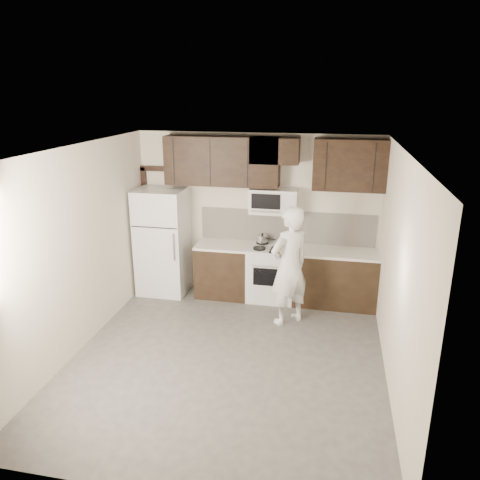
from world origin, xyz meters
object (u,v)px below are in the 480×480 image
(refrigerator, at_px, (163,241))
(person, at_px, (289,266))
(stove, at_px, (271,273))
(microwave, at_px, (274,201))

(refrigerator, relative_size, person, 1.00)
(stove, xyz_separation_m, refrigerator, (-1.85, -0.05, 0.44))
(microwave, xyz_separation_m, refrigerator, (-1.85, -0.17, -0.75))
(stove, height_order, microwave, microwave)
(stove, relative_size, microwave, 1.24)
(microwave, relative_size, refrigerator, 0.42)
(refrigerator, bearing_deg, person, -18.27)
(microwave, bearing_deg, person, -67.86)
(stove, xyz_separation_m, person, (0.37, -0.78, 0.44))
(microwave, height_order, refrigerator, microwave)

